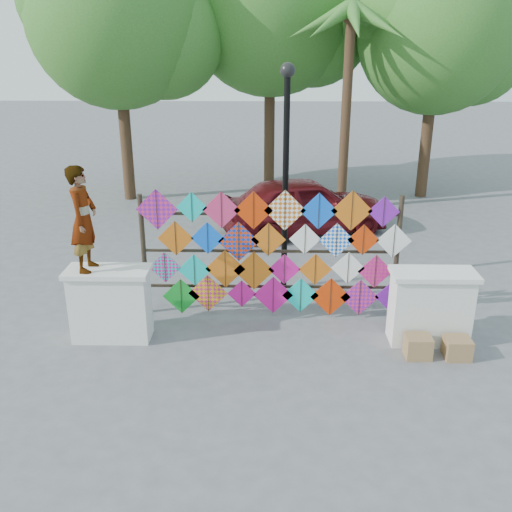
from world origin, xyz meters
name	(u,v)px	position (x,y,z in m)	size (l,w,h in m)	color
ground	(269,333)	(0.00, 0.00, 0.00)	(80.00, 80.00, 0.00)	slate
parapet_left	(111,304)	(-2.70, -0.20, 0.65)	(1.40, 0.65, 1.28)	white
parapet_right	(430,307)	(2.70, -0.20, 0.65)	(1.40, 0.65, 1.28)	white
kite_rack	(274,254)	(0.07, 0.73, 1.22)	(4.91, 0.24, 2.41)	black
tree_west	(120,19)	(-4.40, 9.03, 5.38)	(5.85, 5.20, 8.01)	#4B3020
tree_mid	(274,8)	(0.11, 11.03, 5.77)	(6.30, 5.60, 8.61)	#4B3020
tree_east	(440,34)	(5.09, 9.53, 4.99)	(5.40, 4.80, 7.42)	#4B3020
palm_tree	(350,35)	(2.20, 8.00, 4.95)	(3.62, 3.62, 5.83)	#4B3020
vendor_woman	(83,219)	(-3.00, -0.20, 2.15)	(0.63, 0.42, 1.74)	#99999E
sedan	(304,205)	(0.92, 5.62, 0.76)	(1.79, 4.44, 1.51)	#5C0F14
lamppost	(286,159)	(0.30, 2.00, 2.69)	(0.28, 0.28, 4.46)	black
cardboard_box_near	(418,346)	(2.41, -0.72, 0.18)	(0.41, 0.37, 0.37)	olive
cardboard_box_far	(457,348)	(3.04, -0.74, 0.17)	(0.41, 0.38, 0.34)	olive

